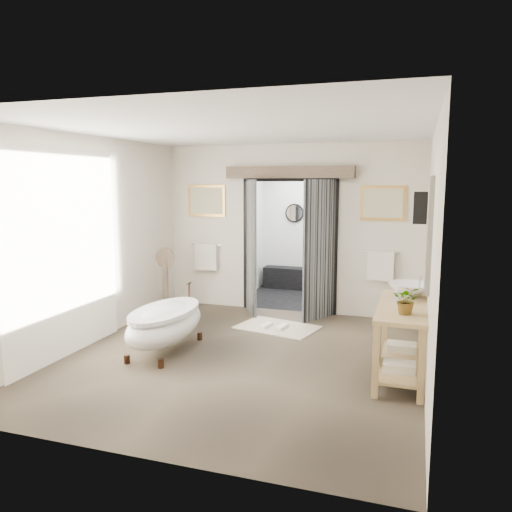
% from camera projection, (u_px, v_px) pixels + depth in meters
% --- Properties ---
extents(ground_plane, '(5.00, 5.00, 0.00)m').
position_uv_depth(ground_plane, '(242.00, 357.00, 6.48)').
color(ground_plane, brown).
extents(room_shell, '(4.52, 5.02, 2.91)m').
position_uv_depth(room_shell, '(235.00, 215.00, 6.09)').
color(room_shell, beige).
rests_on(room_shell, ground_plane).
extents(shower_room, '(2.22, 2.01, 2.51)m').
position_uv_depth(shower_room, '(308.00, 249.00, 10.10)').
color(shower_room, black).
rests_on(shower_room, ground_plane).
extents(back_wall_dressing, '(3.82, 0.76, 2.52)m').
position_uv_depth(back_wall_dressing, '(287.00, 223.00, 8.42)').
color(back_wall_dressing, black).
rests_on(back_wall_dressing, ground_plane).
extents(clawfoot_tub, '(0.73, 1.63, 0.79)m').
position_uv_depth(clawfoot_tub, '(165.00, 323.00, 6.67)').
color(clawfoot_tub, '#341E13').
rests_on(clawfoot_tub, ground_plane).
extents(vanity, '(0.57, 1.60, 0.85)m').
position_uv_depth(vanity, '(399.00, 334.00, 5.83)').
color(vanity, tan).
rests_on(vanity, ground_plane).
extents(pedestal_mirror, '(0.34, 0.22, 1.17)m').
position_uv_depth(pedestal_mirror, '(166.00, 286.00, 8.49)').
color(pedestal_mirror, brown).
rests_on(pedestal_mirror, ground_plane).
extents(rug, '(1.36, 1.06, 0.01)m').
position_uv_depth(rug, '(278.00, 327.00, 7.80)').
color(rug, beige).
rests_on(rug, ground_plane).
extents(slippers, '(0.42, 0.29, 0.05)m').
position_uv_depth(slippers, '(274.00, 326.00, 7.73)').
color(slippers, white).
rests_on(slippers, rug).
extents(basin, '(0.67, 0.67, 0.18)m').
position_uv_depth(basin, '(409.00, 290.00, 6.15)').
color(basin, white).
rests_on(basin, vanity).
extents(plant, '(0.28, 0.25, 0.31)m').
position_uv_depth(plant, '(407.00, 300.00, 5.35)').
color(plant, gray).
rests_on(plant, vanity).
extents(soap_bottle_a, '(0.09, 0.09, 0.18)m').
position_uv_depth(soap_bottle_a, '(398.00, 295.00, 5.89)').
color(soap_bottle_a, gray).
rests_on(soap_bottle_a, vanity).
extents(soap_bottle_b, '(0.14, 0.14, 0.16)m').
position_uv_depth(soap_bottle_b, '(398.00, 287.00, 6.39)').
color(soap_bottle_b, gray).
rests_on(soap_bottle_b, vanity).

